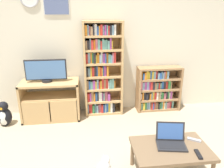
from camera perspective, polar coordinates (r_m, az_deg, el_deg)
wall_back at (r=4.06m, az=-1.77°, el=10.74°), size 6.30×0.09×2.60m
tv_stand at (r=4.05m, az=-15.64°, el=-4.12°), size 1.00×0.48×0.70m
television at (r=3.89m, az=-16.85°, el=3.36°), size 0.69×0.18×0.39m
bookshelf_tall at (r=3.97m, az=-2.76°, el=3.80°), size 0.69×0.30×1.71m
bookshelf_short at (r=4.32m, az=11.50°, el=-1.37°), size 0.83×0.28×0.86m
coffee_table at (r=2.71m, az=15.06°, el=-16.42°), size 0.87×0.56×0.39m
laptop at (r=2.71m, az=15.11°, el=-13.79°), size 0.37×0.32×0.24m
remote_near_laptop at (r=2.88m, az=20.65°, el=-13.47°), size 0.16×0.13×0.02m
remote_far_from_laptop at (r=2.65m, az=21.63°, el=-16.69°), size 0.06×0.16×0.02m
penguin_figurine at (r=4.15m, az=-26.34°, el=-7.22°), size 0.23×0.21×0.43m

